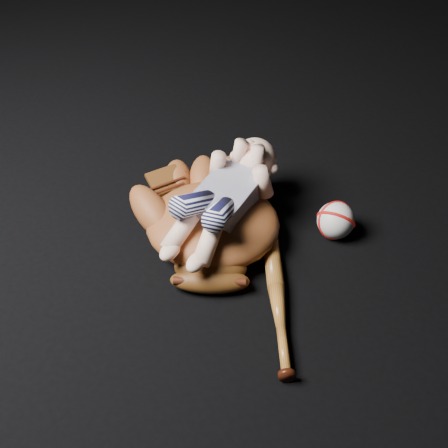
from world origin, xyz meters
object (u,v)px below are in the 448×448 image
(baseball_glove, at_px, (213,219))
(baseball_bat, at_px, (277,295))
(newborn_baby, at_px, (220,197))
(baseball, at_px, (336,220))

(baseball_glove, distance_m, baseball_bat, 0.23)
(baseball_glove, relative_size, baseball_bat, 1.09)
(newborn_baby, xyz_separation_m, baseball, (0.25, 0.08, -0.08))
(newborn_baby, distance_m, baseball_bat, 0.24)
(baseball, bearing_deg, baseball_glove, -161.84)
(baseball_glove, relative_size, newborn_baby, 1.08)
(baseball_bat, distance_m, baseball, 0.25)
(baseball_glove, height_order, baseball_bat, baseball_glove)
(baseball_glove, height_order, baseball, baseball_glove)
(baseball_glove, xyz_separation_m, newborn_baby, (0.02, 0.01, 0.06))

